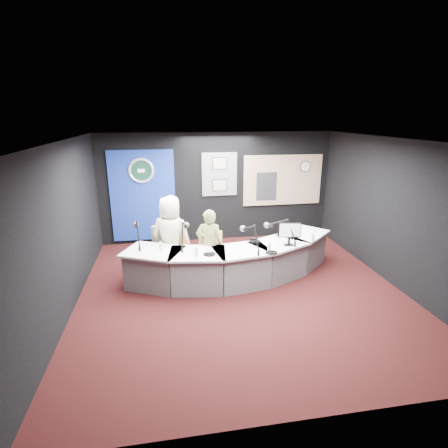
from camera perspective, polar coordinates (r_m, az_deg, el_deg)
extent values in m
plane|color=black|center=(6.79, 2.85, -10.84)|extent=(6.00, 6.00, 0.00)
cube|color=silver|center=(5.99, 3.26, 13.47)|extent=(6.00, 6.00, 0.02)
cube|color=black|center=(9.11, -1.08, 5.96)|extent=(6.00, 0.02, 2.80)
cube|color=black|center=(3.61, 13.71, -13.23)|extent=(6.00, 0.02, 2.80)
cube|color=black|center=(6.33, -24.52, -0.82)|extent=(0.02, 6.00, 2.80)
cube|color=black|center=(7.48, 26.09, 1.61)|extent=(0.02, 6.00, 2.80)
cube|color=navy|center=(9.03, -13.09, 4.44)|extent=(1.60, 0.05, 2.30)
torus|color=silver|center=(8.87, -13.39, 8.47)|extent=(0.63, 0.07, 0.63)
cylinder|color=#0E3222|center=(8.88, -13.39, 8.48)|extent=(0.48, 0.01, 0.48)
cube|color=slate|center=(9.02, -0.75, 8.11)|extent=(0.90, 0.04, 1.10)
cube|color=gray|center=(8.95, -0.72, 9.85)|extent=(0.34, 0.02, 0.27)
cube|color=gray|center=(9.04, -0.71, 6.33)|extent=(0.34, 0.02, 0.27)
cube|color=tan|center=(9.47, 9.56, 7.09)|extent=(2.12, 0.06, 1.32)
cube|color=beige|center=(9.46, 9.58, 7.08)|extent=(2.00, 0.02, 1.20)
cube|color=black|center=(9.33, 6.94, 6.11)|extent=(0.55, 0.02, 0.75)
cylinder|color=white|center=(9.60, 13.15, 9.13)|extent=(0.28, 0.01, 0.28)
cube|color=gray|center=(7.48, -9.90, -3.10)|extent=(0.47, 0.37, 0.70)
imported|color=#F3E5C3|center=(7.22, -8.69, -1.95)|extent=(0.95, 0.78, 1.68)
imported|color=olive|center=(6.95, -2.38, -3.45)|extent=(0.61, 0.49, 1.47)
cube|color=black|center=(6.90, 10.65, -0.96)|extent=(0.40, 0.10, 0.28)
cube|color=black|center=(7.05, 5.15, -2.87)|extent=(0.20, 0.16, 0.05)
torus|color=black|center=(6.56, 7.72, -4.61)|extent=(0.20, 0.20, 0.03)
torus|color=black|center=(6.43, -2.41, -4.91)|extent=(0.23, 0.23, 0.04)
cube|color=white|center=(6.67, -9.86, -4.47)|extent=(0.25, 0.33, 0.00)
cube|color=white|center=(6.67, -3.49, -4.25)|extent=(0.23, 0.31, 0.00)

